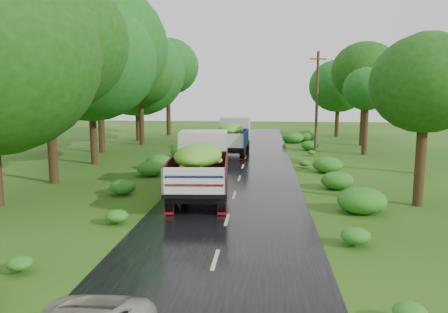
# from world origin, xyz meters

# --- Properties ---
(ground) EXTENTS (120.00, 120.00, 0.00)m
(ground) POSITION_xyz_m (0.00, 0.00, 0.00)
(ground) COLOR #20460F
(ground) RESTS_ON ground
(road) EXTENTS (6.50, 80.00, 0.02)m
(road) POSITION_xyz_m (0.00, 5.00, 0.01)
(road) COLOR black
(road) RESTS_ON ground
(road_lines) EXTENTS (0.12, 69.60, 0.00)m
(road_lines) POSITION_xyz_m (0.00, 6.00, 0.02)
(road_lines) COLOR #BFB78C
(road_lines) RESTS_ON road
(truck_near) EXTENTS (2.91, 6.99, 2.87)m
(truck_near) POSITION_xyz_m (-1.51, 7.56, 1.63)
(truck_near) COLOR black
(truck_near) RESTS_ON ground
(truck_far) EXTENTS (2.60, 6.71, 2.78)m
(truck_far) POSITION_xyz_m (-1.06, 21.48, 1.58)
(truck_far) COLOR black
(truck_far) RESTS_ON ground
(utility_pole) EXTENTS (1.34, 0.55, 7.91)m
(utility_pole) POSITION_xyz_m (5.42, 22.84, 4.07)
(utility_pole) COLOR #382616
(utility_pole) RESTS_ON ground
(trees_left) EXTENTS (6.50, 34.64, 10.41)m
(trees_left) POSITION_xyz_m (-10.38, 20.07, 7.05)
(trees_left) COLOR black
(trees_left) RESTS_ON ground
(trees_right) EXTENTS (5.80, 32.65, 8.11)m
(trees_right) POSITION_xyz_m (9.50, 23.63, 5.66)
(trees_right) COLOR black
(trees_right) RESTS_ON ground
(shrubs) EXTENTS (11.90, 44.00, 0.70)m
(shrubs) POSITION_xyz_m (0.00, 14.00, 0.35)
(shrubs) COLOR #1C6618
(shrubs) RESTS_ON ground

